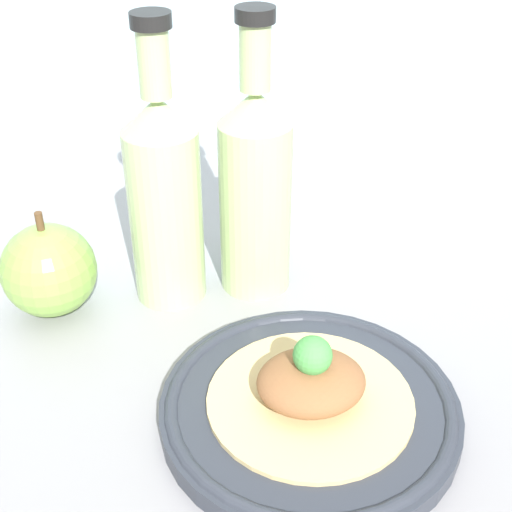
% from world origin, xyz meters
% --- Properties ---
extents(ground_plane, '(1.80, 1.10, 0.04)m').
position_xyz_m(ground_plane, '(0.00, 0.00, -0.02)').
color(ground_plane, gray).
extents(plate, '(0.23, 0.23, 0.02)m').
position_xyz_m(plate, '(-0.03, -0.09, 0.01)').
color(plate, '#2D333D').
rests_on(plate, ground_plane).
extents(plated_food, '(0.16, 0.16, 0.06)m').
position_xyz_m(plated_food, '(-0.03, -0.09, 0.03)').
color(plated_food, '#D6BC7F').
rests_on(plated_food, plate).
extents(cider_bottle_left, '(0.07, 0.07, 0.27)m').
position_xyz_m(cider_bottle_left, '(-0.12, 0.10, 0.11)').
color(cider_bottle_left, '#B7D18E').
rests_on(cider_bottle_left, ground_plane).
extents(cider_bottle_right, '(0.07, 0.07, 0.27)m').
position_xyz_m(cider_bottle_right, '(-0.03, 0.10, 0.11)').
color(cider_bottle_right, '#B7D18E').
rests_on(cider_bottle_right, ground_plane).
extents(apple, '(0.09, 0.09, 0.10)m').
position_xyz_m(apple, '(-0.23, 0.10, 0.04)').
color(apple, '#84B74C').
rests_on(apple, ground_plane).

